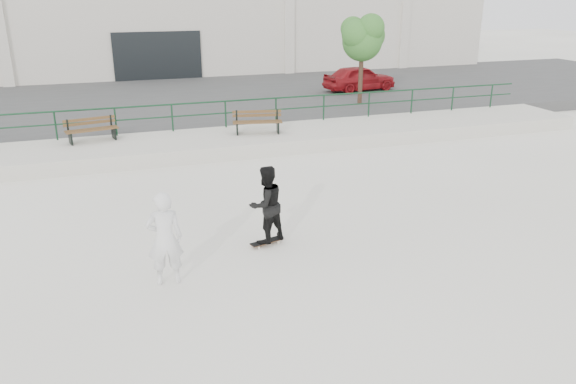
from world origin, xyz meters
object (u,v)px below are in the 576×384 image
object	(u,v)px
tree	(363,36)
red_car	(359,78)
standing_skater	(266,204)
skateboard	(267,242)
bench_left	(91,130)
seated_skater	(165,239)
bench_right	(257,122)

from	to	relation	value
tree	red_car	bearing A→B (deg)	65.36
standing_skater	skateboard	bearing A→B (deg)	83.17
bench_left	seated_skater	world-z (taller)	seated_skater
tree	red_car	xyz separation A→B (m)	(1.42, 3.10, -2.34)
bench_left	red_car	world-z (taller)	red_car
bench_left	standing_skater	world-z (taller)	standing_skater
bench_right	seated_skater	distance (m)	10.31
bench_left	red_car	bearing A→B (deg)	13.90
tree	skateboard	bearing A→B (deg)	-123.65
bench_right	tree	distance (m)	7.71
skateboard	seated_skater	distance (m)	2.71
seated_skater	bench_right	bearing A→B (deg)	-113.07
bench_right	seated_skater	world-z (taller)	seated_skater
tree	seated_skater	size ratio (longest dim) A/B	2.10
tree	seated_skater	world-z (taller)	tree
bench_right	standing_skater	size ratio (longest dim) A/B	1.05
red_car	standing_skater	size ratio (longest dim) A/B	2.16
red_car	standing_skater	distance (m)	18.12
tree	red_car	size ratio (longest dim) A/B	1.05
tree	skateboard	world-z (taller)	tree
tree	standing_skater	size ratio (longest dim) A/B	2.26
tree	red_car	distance (m)	4.13
skateboard	red_car	bearing A→B (deg)	41.99
seated_skater	skateboard	bearing A→B (deg)	-153.17
bench_left	bench_right	size ratio (longest dim) A/B	0.98
red_car	seated_skater	world-z (taller)	seated_skater
bench_right	red_car	bearing A→B (deg)	55.64
bench_right	skateboard	distance (m)	8.55
red_car	skateboard	distance (m)	18.15
bench_left	tree	world-z (taller)	tree
red_car	bench_left	bearing A→B (deg)	107.40
bench_left	bench_right	world-z (taller)	bench_right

